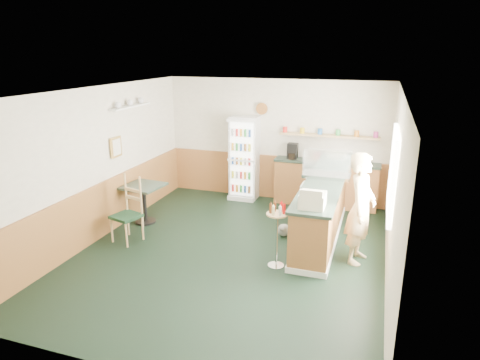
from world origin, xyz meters
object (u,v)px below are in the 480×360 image
at_px(drinks_fridge, 244,158).
at_px(shopkeeper, 361,209).
at_px(display_case, 327,164).
at_px(cash_register, 312,200).
at_px(cafe_chair, 129,207).
at_px(cafe_table, 144,196).
at_px(condiment_stand, 277,227).

distance_m(drinks_fridge, shopkeeper, 3.59).
distance_m(display_case, cash_register, 1.70).
relative_size(shopkeeper, cafe_chair, 1.52).
distance_m(cafe_table, cafe_chair, 0.78).
relative_size(display_case, cafe_chair, 0.73).
relative_size(display_case, shopkeeper, 0.48).
distance_m(cash_register, condiment_stand, 0.69).
relative_size(cash_register, cafe_chair, 0.34).
relative_size(shopkeeper, condiment_stand, 1.72).
bearing_deg(cafe_chair, cash_register, 15.09).
distance_m(cash_register, shopkeeper, 0.86).
relative_size(cash_register, condiment_stand, 0.38).
bearing_deg(shopkeeper, condiment_stand, 126.91).
bearing_deg(cafe_chair, drinks_fridge, 81.23).
height_order(shopkeeper, cafe_chair, shopkeeper).
relative_size(drinks_fridge, display_case, 2.16).
bearing_deg(cafe_table, display_case, 14.88).
bearing_deg(cash_register, cafe_chair, 179.46).
xyz_separation_m(drinks_fridge, cafe_chair, (-1.26, -2.80, -0.32)).
bearing_deg(cash_register, shopkeeper, 32.67).
relative_size(drinks_fridge, condiment_stand, 1.81).
bearing_deg(display_case, cafe_chair, -152.84).
bearing_deg(display_case, cash_register, -90.00).
xyz_separation_m(display_case, shopkeeper, (0.70, -1.24, -0.35)).
height_order(condiment_stand, cafe_chair, cafe_chair).
xyz_separation_m(display_case, cash_register, (0.00, -1.69, -0.14)).
bearing_deg(cafe_chair, condiment_stand, 11.85).
xyz_separation_m(condiment_stand, cafe_chair, (-2.75, 0.17, -0.06)).
xyz_separation_m(shopkeeper, cafe_table, (-4.10, 0.33, -0.35)).
relative_size(display_case, cafe_table, 1.12).
bearing_deg(cafe_chair, cafe_table, 116.07).
height_order(display_case, cafe_chair, display_case).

